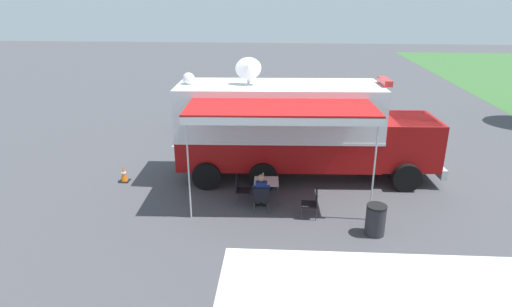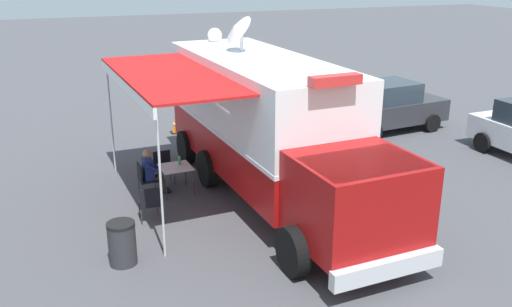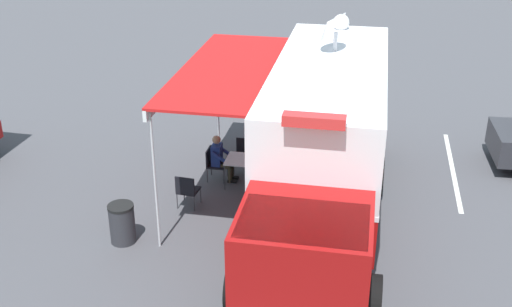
# 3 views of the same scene
# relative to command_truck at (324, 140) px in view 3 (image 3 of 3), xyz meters

# --- Properties ---
(ground_plane) EXTENTS (100.00, 100.00, 0.00)m
(ground_plane) POSITION_rel_command_truck_xyz_m (0.01, -0.75, -1.94)
(ground_plane) COLOR #47474C
(lot_stripe) EXTENTS (0.38, 4.80, 0.01)m
(lot_stripe) POSITION_rel_command_truck_xyz_m (-3.15, -3.26, -1.94)
(lot_stripe) COLOR silver
(lot_stripe) RESTS_ON ground
(command_truck) EXTENTS (5.27, 9.61, 4.53)m
(command_truck) POSITION_rel_command_truck_xyz_m (0.00, 0.00, 0.00)
(command_truck) COLOR #9E0F0F
(command_truck) RESTS_ON ground
(folding_table) EXTENTS (0.84, 0.84, 0.73)m
(folding_table) POSITION_rel_command_truck_xyz_m (2.20, -1.05, -1.27)
(folding_table) COLOR silver
(folding_table) RESTS_ON ground
(water_bottle) EXTENTS (0.07, 0.07, 0.22)m
(water_bottle) POSITION_rel_command_truck_xyz_m (2.06, -1.17, -1.11)
(water_bottle) COLOR #3F9959
(water_bottle) RESTS_ON folding_table
(folding_chair_at_table) EXTENTS (0.51, 0.51, 0.87)m
(folding_chair_at_table) POSITION_rel_command_truck_xyz_m (3.00, -1.16, -1.43)
(folding_chair_at_table) COLOR black
(folding_chair_at_table) RESTS_ON ground
(folding_chair_beside_table) EXTENTS (0.51, 0.51, 0.87)m
(folding_chair_beside_table) POSITION_rel_command_truck_xyz_m (2.36, -1.90, -1.43)
(folding_chair_beside_table) COLOR black
(folding_chair_beside_table) RESTS_ON ground
(folding_chair_spare_by_truck) EXTENTS (0.50, 0.50, 0.87)m
(folding_chair_spare_by_truck) POSITION_rel_command_truck_xyz_m (3.17, 0.42, -1.43)
(folding_chair_spare_by_truck) COLOR black
(folding_chair_spare_by_truck) RESTS_ON ground
(seated_responder) EXTENTS (0.68, 0.57, 1.25)m
(seated_responder) POSITION_rel_command_truck_xyz_m (2.81, -1.17, -1.29)
(seated_responder) COLOR navy
(seated_responder) RESTS_ON ground
(trash_bin) EXTENTS (0.57, 0.57, 0.91)m
(trash_bin) POSITION_rel_command_truck_xyz_m (4.05, 2.17, -1.49)
(trash_bin) COLOR #2D2D33
(trash_bin) RESTS_ON ground
(traffic_cone) EXTENTS (0.36, 0.36, 0.58)m
(traffic_cone) POSITION_rel_command_truck_xyz_m (1.00, -6.36, -1.66)
(traffic_cone) COLOR black
(traffic_cone) RESTS_ON ground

